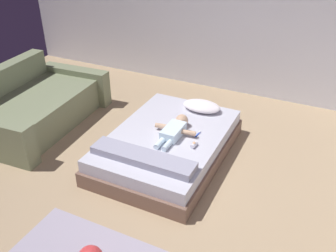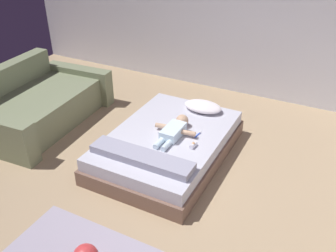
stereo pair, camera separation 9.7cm
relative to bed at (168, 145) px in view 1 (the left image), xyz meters
The scene contains 9 objects.
ground_plane 0.82m from the bed, 76.16° to the right, with size 8.00×8.00×0.00m, color tan.
wall_behind_bed 2.50m from the bed, 85.03° to the left, with size 8.00×0.12×2.61m, color silver.
bed is the anchor object (origin of this frame).
pillow 0.77m from the bed, 78.47° to the left, with size 0.50×0.32×0.12m.
baby 0.24m from the bed, 13.41° to the left, with size 0.52×0.67×0.15m.
toothbrush 0.40m from the bed, 20.68° to the left, with size 0.03×0.13×0.02m.
couch 2.03m from the bed, behind, with size 1.29×1.95×0.79m.
blanket 0.65m from the bed, 90.00° to the right, with size 1.16×0.25×0.08m.
baby_bottle 0.45m from the bed, 18.78° to the right, with size 0.06×0.11×0.07m.
Camera 1 is at (1.42, -2.55, 2.63)m, focal length 39.38 mm.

